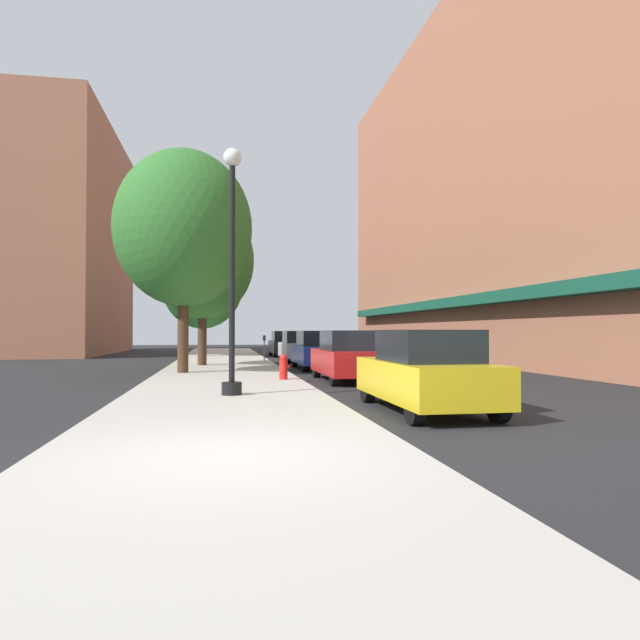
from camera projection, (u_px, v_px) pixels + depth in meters
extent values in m
plane|color=#232326|center=(314.00, 368.00, 25.21)|extent=(90.00, 90.00, 0.00)
cube|color=#B7B2A8|center=(223.00, 366.00, 25.50)|extent=(4.80, 50.00, 0.12)
cube|color=#9E6047|center=(497.00, 178.00, 31.26)|extent=(6.00, 40.00, 20.33)
cube|color=#144C38|center=(440.00, 304.00, 30.53)|extent=(0.90, 34.00, 0.50)
cube|color=#9E6047|center=(72.00, 241.00, 41.48)|extent=(6.00, 18.00, 16.59)
cube|color=#144C38|center=(23.00, 311.00, 40.80)|extent=(0.90, 15.30, 0.50)
cylinder|color=black|center=(232.00, 388.00, 13.33)|extent=(0.48, 0.48, 0.30)
cylinder|color=black|center=(232.00, 273.00, 13.39)|extent=(0.14, 0.14, 5.20)
sphere|color=silver|center=(232.00, 158.00, 13.44)|extent=(0.44, 0.44, 0.44)
cylinder|color=red|center=(283.00, 370.00, 17.61)|extent=(0.26, 0.26, 0.62)
sphere|color=red|center=(283.00, 358.00, 17.62)|extent=(0.24, 0.24, 0.24)
cylinder|color=red|center=(288.00, 367.00, 17.64)|extent=(0.12, 0.10, 0.10)
cylinder|color=slate|center=(264.00, 351.00, 28.39)|extent=(0.06, 0.06, 1.05)
cube|color=#33383D|center=(264.00, 338.00, 28.41)|extent=(0.14, 0.09, 0.26)
cylinder|color=#4C3823|center=(202.00, 334.00, 35.09)|extent=(0.40, 0.40, 2.71)
ellipsoid|color=#235B23|center=(203.00, 282.00, 35.15)|extent=(5.14, 5.14, 5.91)
cylinder|color=#422D1E|center=(183.00, 326.00, 20.59)|extent=(0.40, 0.40, 3.44)
ellipsoid|color=#2D6B28|center=(184.00, 228.00, 20.66)|extent=(5.03, 5.03, 5.78)
cylinder|color=#422D1E|center=(202.00, 332.00, 25.16)|extent=(0.40, 0.40, 2.99)
ellipsoid|color=#2D6B28|center=(203.00, 260.00, 25.23)|extent=(4.61, 4.61, 5.30)
cylinder|color=black|center=(368.00, 388.00, 12.87)|extent=(0.22, 0.64, 0.64)
cylinder|color=black|center=(432.00, 387.00, 13.14)|extent=(0.22, 0.64, 0.64)
cylinder|color=black|center=(415.00, 407.00, 9.72)|extent=(0.22, 0.64, 0.64)
cylinder|color=black|center=(499.00, 405.00, 9.99)|extent=(0.22, 0.64, 0.64)
cube|color=gold|center=(425.00, 380.00, 11.43)|extent=(1.80, 4.30, 0.76)
cube|color=black|center=(427.00, 346.00, 11.30)|extent=(1.56, 2.20, 0.64)
cylinder|color=black|center=(316.00, 368.00, 19.79)|extent=(0.22, 0.64, 0.64)
cylinder|color=black|center=(359.00, 368.00, 20.06)|extent=(0.22, 0.64, 0.64)
cylinder|color=black|center=(334.00, 375.00, 16.64)|extent=(0.22, 0.64, 0.64)
cylinder|color=black|center=(385.00, 375.00, 16.91)|extent=(0.22, 0.64, 0.64)
cube|color=red|center=(348.00, 362.00, 18.36)|extent=(1.80, 4.30, 0.76)
cube|color=black|center=(349.00, 340.00, 18.23)|extent=(1.56, 2.20, 0.64)
cylinder|color=black|center=(295.00, 360.00, 25.72)|extent=(0.22, 0.64, 0.64)
cylinder|color=black|center=(328.00, 360.00, 25.99)|extent=(0.22, 0.64, 0.64)
cylinder|color=black|center=(305.00, 364.00, 22.57)|extent=(0.22, 0.64, 0.64)
cylinder|color=black|center=(343.00, 364.00, 22.84)|extent=(0.22, 0.64, 0.64)
cube|color=#1E389E|center=(317.00, 354.00, 24.29)|extent=(1.80, 4.30, 0.76)
cube|color=black|center=(318.00, 338.00, 24.16)|extent=(1.56, 2.20, 0.64)
cylinder|color=black|center=(281.00, 355.00, 31.49)|extent=(0.22, 0.64, 0.64)
cylinder|color=black|center=(309.00, 355.00, 31.76)|extent=(0.22, 0.64, 0.64)
cylinder|color=black|center=(288.00, 357.00, 28.34)|extent=(0.22, 0.64, 0.64)
cylinder|color=black|center=(318.00, 357.00, 28.61)|extent=(0.22, 0.64, 0.64)
cube|color=#B2B2BA|center=(299.00, 350.00, 30.06)|extent=(1.80, 4.30, 0.76)
cube|color=black|center=(299.00, 337.00, 29.93)|extent=(1.56, 2.20, 0.64)
cylinder|color=black|center=(271.00, 351.00, 38.23)|extent=(0.22, 0.64, 0.64)
cylinder|color=black|center=(293.00, 351.00, 38.50)|extent=(0.22, 0.64, 0.64)
cylinder|color=black|center=(275.00, 352.00, 35.08)|extent=(0.22, 0.64, 0.64)
cylinder|color=black|center=(300.00, 352.00, 35.35)|extent=(0.22, 0.64, 0.64)
cube|color=black|center=(285.00, 347.00, 36.80)|extent=(1.80, 4.30, 0.76)
cube|color=black|center=(285.00, 336.00, 36.67)|extent=(1.56, 2.20, 0.64)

